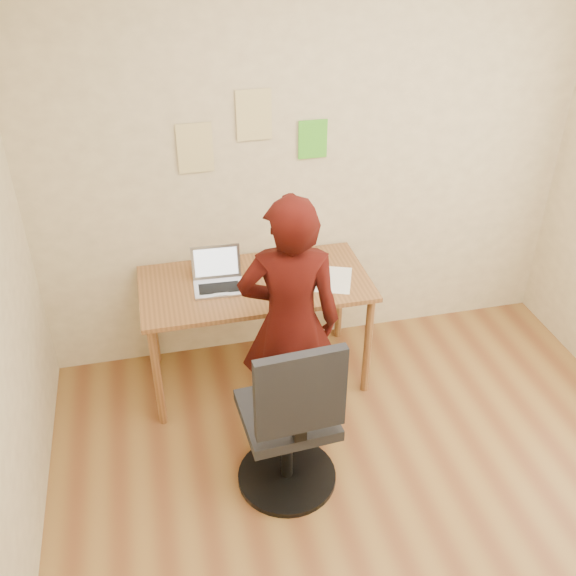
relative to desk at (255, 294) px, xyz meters
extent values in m
cube|color=brown|center=(0.44, -1.38, -0.67)|extent=(3.50, 3.50, 0.04)
cube|color=beige|center=(0.44, 0.39, 0.70)|extent=(3.50, 0.04, 2.70)
cube|color=brown|center=(0.00, 0.00, 0.07)|extent=(1.40, 0.70, 0.03)
cylinder|color=brown|center=(-0.65, -0.30, -0.30)|extent=(0.05, 0.05, 0.71)
cylinder|color=brown|center=(0.65, -0.30, -0.30)|extent=(0.05, 0.05, 0.71)
cylinder|color=brown|center=(-0.65, 0.30, -0.30)|extent=(0.05, 0.05, 0.71)
cylinder|color=brown|center=(0.65, 0.30, -0.30)|extent=(0.05, 0.05, 0.71)
cube|color=#ABABB2|center=(-0.23, -0.03, 0.09)|extent=(0.31, 0.22, 0.01)
cube|color=black|center=(-0.23, -0.03, 0.10)|extent=(0.25, 0.12, 0.00)
cube|color=#ABABB2|center=(-0.22, 0.10, 0.20)|extent=(0.30, 0.07, 0.20)
cube|color=white|center=(-0.22, 0.10, 0.20)|extent=(0.26, 0.06, 0.16)
cube|color=white|center=(0.47, -0.09, 0.09)|extent=(0.31, 0.36, 0.00)
cube|color=black|center=(0.21, -0.21, 0.09)|extent=(0.08, 0.12, 0.01)
cube|color=#3F4C59|center=(0.21, -0.21, 0.10)|extent=(0.07, 0.10, 0.00)
cube|color=#DFCB85|center=(-0.27, 0.36, 0.83)|extent=(0.21, 0.00, 0.30)
cube|color=#DFCB85|center=(0.09, 0.36, 1.00)|extent=(0.21, 0.00, 0.30)
cube|color=#4FC52C|center=(0.45, 0.36, 0.83)|extent=(0.18, 0.00, 0.24)
cube|color=black|center=(-0.01, -0.90, -0.17)|extent=(0.49, 0.49, 0.06)
cube|color=black|center=(0.01, -1.12, 0.17)|extent=(0.44, 0.08, 0.46)
cube|color=black|center=(0.01, -1.11, -0.07)|extent=(0.07, 0.05, 0.13)
cylinder|color=black|center=(-0.01, -0.90, -0.42)|extent=(0.06, 0.06, 0.46)
cylinder|color=black|center=(-0.01, -0.90, -0.64)|extent=(0.55, 0.55, 0.03)
imported|color=#330A07|center=(0.10, -0.51, 0.12)|extent=(0.62, 0.47, 1.54)
camera|label=1|loc=(-0.56, -3.27, 2.19)|focal=40.00mm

